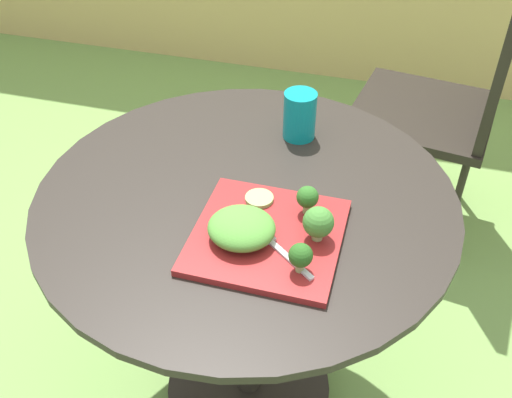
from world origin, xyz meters
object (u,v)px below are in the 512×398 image
salad_plate (267,236)px  drinking_glass (300,118)px  patio_chair (456,94)px  fork (277,248)px

salad_plate → drinking_glass: bearing=93.0°
patio_chair → fork: 1.09m
drinking_glass → salad_plate: bearing=-87.0°
patio_chair → salad_plate: bearing=-109.9°
patio_chair → fork: size_ratio=6.77×
salad_plate → drinking_glass: 0.35m
patio_chair → fork: patio_chair is taller
salad_plate → fork: (0.03, -0.03, 0.01)m
salad_plate → fork: 0.04m
salad_plate → fork: bearing=-51.0°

